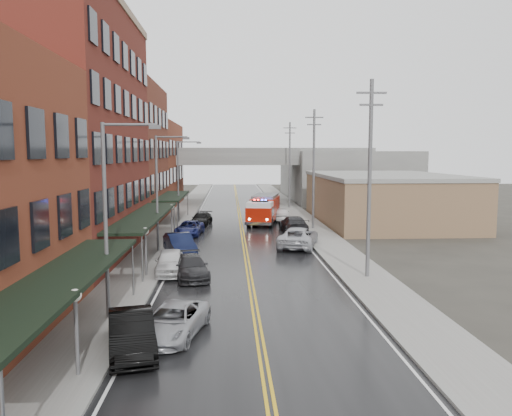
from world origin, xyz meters
name	(u,v)px	position (x,y,z in m)	size (l,w,h in m)	color
ground	(270,402)	(0.00, 0.00, 0.00)	(220.00, 220.00, 0.00)	#2D2B26
road	(243,238)	(0.00, 30.00, 0.01)	(11.00, 160.00, 0.02)	black
sidewalk_left	(162,238)	(-7.30, 30.00, 0.07)	(3.00, 160.00, 0.15)	slate
sidewalk_right	(323,237)	(7.30, 30.00, 0.07)	(3.00, 160.00, 0.15)	slate
curb_left	(181,238)	(-5.65, 30.00, 0.07)	(0.30, 160.00, 0.15)	gray
curb_right	(305,237)	(5.65, 30.00, 0.07)	(0.30, 160.00, 0.15)	gray
brick_building_b	(64,135)	(-13.30, 23.00, 9.00)	(9.00, 20.00, 18.00)	#5B1C18
brick_building_c	(118,155)	(-13.30, 40.50, 7.50)	(9.00, 15.00, 15.00)	brown
brick_building_far	(145,165)	(-13.30, 58.00, 6.00)	(9.00, 20.00, 12.00)	brown
tan_building	(384,200)	(16.00, 40.00, 2.50)	(14.00, 22.00, 5.00)	#806045
right_far_block	(342,175)	(18.00, 70.00, 4.00)	(18.00, 30.00, 8.00)	slate
awning_0	(62,278)	(-7.49, 4.00, 2.99)	(2.60, 16.00, 3.09)	black
awning_1	(146,216)	(-7.49, 23.00, 2.99)	(2.60, 18.00, 3.09)	black
awning_2	(173,196)	(-7.49, 40.50, 2.99)	(2.60, 13.00, 3.09)	black
globe_lamp_0	(76,312)	(-6.40, 2.00, 2.31)	(0.44, 0.44, 3.12)	#59595B
globe_lamp_1	(145,241)	(-6.40, 16.00, 2.31)	(0.44, 0.44, 3.12)	#59595B
globe_lamp_2	(172,213)	(-6.40, 30.00, 2.31)	(0.44, 0.44, 3.12)	#59595B
street_lamp_0	(111,208)	(-6.55, 8.00, 5.19)	(2.64, 0.22, 9.00)	#59595B
street_lamp_1	(160,186)	(-6.55, 24.00, 5.19)	(2.64, 0.22, 9.00)	#59595B
street_lamp_2	(180,176)	(-6.55, 40.00, 5.19)	(2.64, 0.22, 9.00)	#59595B
utility_pole_0	(370,176)	(7.20, 15.00, 6.31)	(1.80, 0.24, 12.00)	#59595B
utility_pole_1	(314,167)	(7.20, 35.00, 6.31)	(1.80, 0.24, 12.00)	#59595B
utility_pole_2	(290,163)	(7.20, 55.00, 6.31)	(1.80, 0.24, 12.00)	#59595B
overpass	(237,165)	(0.00, 62.00, 5.99)	(40.00, 10.00, 7.50)	slate
fire_truck	(264,208)	(2.51, 39.57, 1.67)	(4.70, 8.82, 3.09)	#9C1507
parked_car_left_1	(131,333)	(-5.00, 4.13, 0.79)	(1.66, 4.77, 1.57)	black
parked_car_left_2	(173,321)	(-3.60, 5.80, 0.66)	(2.19, 4.75, 1.32)	#9B9DA2
parked_car_left_3	(191,267)	(-3.60, 15.70, 0.69)	(1.93, 4.74, 1.38)	black
parked_car_left_4	(170,262)	(-5.00, 16.80, 0.78)	(1.84, 4.58, 1.56)	silver
parked_car_left_5	(180,244)	(-5.00, 22.80, 0.81)	(1.72, 4.94, 1.63)	black
parked_car_left_6	(189,228)	(-5.00, 32.00, 0.67)	(2.23, 4.84, 1.35)	#151B51
parked_car_left_7	(201,219)	(-4.26, 38.66, 0.67)	(1.88, 4.62, 1.34)	black
parked_car_right_0	(298,237)	(4.37, 25.40, 0.84)	(2.77, 6.02, 1.67)	#B0B2B8
parked_car_right_1	(293,224)	(5.00, 33.36, 0.79)	(2.23, 5.48, 1.59)	black
parked_car_right_2	(282,214)	(4.71, 41.80, 0.77)	(1.81, 4.50, 1.53)	white
parked_car_right_3	(267,208)	(3.60, 48.64, 0.77)	(1.64, 4.69, 1.55)	black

